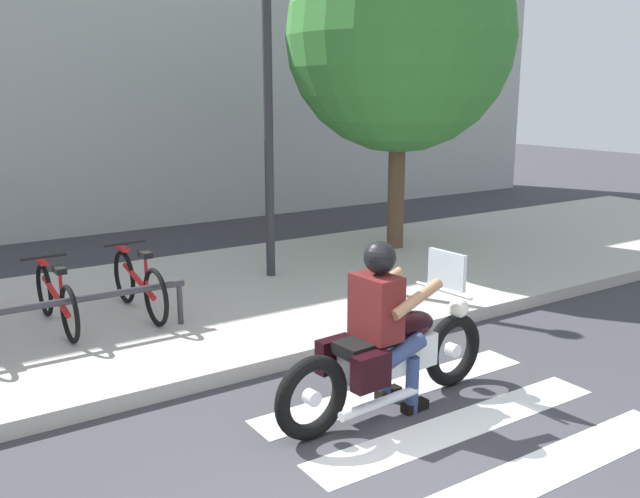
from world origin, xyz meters
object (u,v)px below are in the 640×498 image
bicycle_3 (139,284)px  street_lamp (268,85)px  bicycle_2 (56,298)px  rider (384,315)px  bike_rack (20,313)px  motorcycle (390,356)px  tree_near_rack (400,38)px

bicycle_3 → street_lamp: 3.03m
bicycle_2 → bicycle_3: bearing=-0.1°
rider → bicycle_2: (-1.85, 3.13, -0.36)m
bike_rack → bicycle_3: bearing=22.6°
motorcycle → street_lamp: 4.46m
bike_rack → motorcycle: bearing=-47.4°
motorcycle → street_lamp: street_lamp is taller
street_lamp → motorcycle: bearing=-104.8°
rider → bike_rack: bearing=131.7°
motorcycle → bike_rack: bearing=132.6°
street_lamp → bicycle_2: bearing=-167.6°
bicycle_2 → tree_near_rack: size_ratio=0.32×
rider → street_lamp: (1.07, 3.77, 1.81)m
bicycle_2 → bike_rack: size_ratio=0.49×
motorcycle → rider: bearing=-178.0°
tree_near_rack → motorcycle: bearing=-129.9°
bicycle_3 → motorcycle: bearing=-71.7°
bicycle_2 → bike_rack: (-0.44, -0.56, 0.08)m
rider → bicycle_2: 3.65m
motorcycle → bike_rack: (-2.37, 2.57, 0.09)m
bicycle_2 → bike_rack: bicycle_2 is taller
rider → tree_near_rack: tree_near_rack is taller
bicycle_3 → rider: bearing=-72.9°
motorcycle → rider: rider is taller
motorcycle → bike_rack: size_ratio=0.69×
rider → street_lamp: street_lamp is taller
bicycle_3 → street_lamp: (2.03, 0.64, 2.15)m
motorcycle → bicycle_3: 3.29m
tree_near_rack → bicycle_3: bearing=-167.0°
rider → street_lamp: size_ratio=0.33×
bicycle_3 → bike_rack: bearing=-157.4°
motorcycle → rider: size_ratio=1.55×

